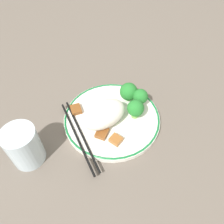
# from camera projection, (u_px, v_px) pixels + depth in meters

# --- Properties ---
(ground_plane) EXTENTS (3.00, 3.00, 0.00)m
(ground_plane) POSITION_uv_depth(u_px,v_px,m) (112.00, 120.00, 0.58)
(ground_plane) COLOR #665B51
(plate) EXTENTS (0.25, 0.25, 0.02)m
(plate) POSITION_uv_depth(u_px,v_px,m) (112.00, 118.00, 0.57)
(plate) COLOR white
(plate) RESTS_ON ground_plane
(rice_mound) EXTENTS (0.12, 0.07, 0.06)m
(rice_mound) POSITION_uv_depth(u_px,v_px,m) (105.00, 115.00, 0.54)
(rice_mound) COLOR white
(rice_mound) RESTS_ON plate
(broccoli_back_left) EXTENTS (0.04, 0.04, 0.05)m
(broccoli_back_left) POSITION_uv_depth(u_px,v_px,m) (136.00, 108.00, 0.55)
(broccoli_back_left) COLOR #7FB756
(broccoli_back_left) RESTS_ON plate
(broccoli_back_center) EXTENTS (0.04, 0.04, 0.05)m
(broccoli_back_center) POSITION_uv_depth(u_px,v_px,m) (140.00, 97.00, 0.58)
(broccoli_back_center) COLOR #7FB756
(broccoli_back_center) RESTS_ON plate
(broccoli_back_right) EXTENTS (0.05, 0.05, 0.05)m
(broccoli_back_right) POSITION_uv_depth(u_px,v_px,m) (129.00, 92.00, 0.59)
(broccoli_back_right) COLOR #7FB756
(broccoli_back_right) RESTS_ON plate
(meat_near_front) EXTENTS (0.04, 0.04, 0.01)m
(meat_near_front) POSITION_uv_depth(u_px,v_px,m) (102.00, 133.00, 0.53)
(meat_near_front) COLOR brown
(meat_near_front) RESTS_ON plate
(meat_near_left) EXTENTS (0.03, 0.03, 0.01)m
(meat_near_left) POSITION_uv_depth(u_px,v_px,m) (116.00, 140.00, 0.52)
(meat_near_left) COLOR #995B28
(meat_near_left) RESTS_ON plate
(meat_near_right) EXTENTS (0.03, 0.04, 0.01)m
(meat_near_right) POSITION_uv_depth(u_px,v_px,m) (76.00, 109.00, 0.58)
(meat_near_right) COLOR brown
(meat_near_right) RESTS_ON plate
(meat_near_back) EXTENTS (0.03, 0.03, 0.01)m
(meat_near_back) POSITION_uv_depth(u_px,v_px,m) (105.00, 108.00, 0.58)
(meat_near_back) COLOR brown
(meat_near_back) RESTS_ON plate
(chopsticks) EXTENTS (0.06, 0.23, 0.01)m
(chopsticks) POSITION_uv_depth(u_px,v_px,m) (79.00, 135.00, 0.53)
(chopsticks) COLOR black
(chopsticks) RESTS_ON plate
(drinking_glass) EXTENTS (0.07, 0.07, 0.10)m
(drinking_glass) POSITION_uv_depth(u_px,v_px,m) (24.00, 146.00, 0.47)
(drinking_glass) COLOR silver
(drinking_glass) RESTS_ON ground_plane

